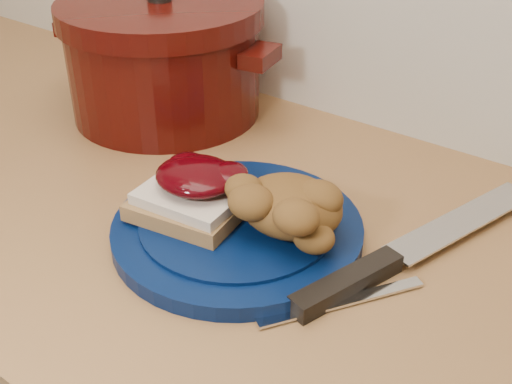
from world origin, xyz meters
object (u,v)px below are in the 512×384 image
Objects in this scene: pepper_grinder at (109,54)px; butter_knife at (342,302)px; plate at (237,229)px; dutch_oven at (164,58)px; chef_knife at (381,265)px.

butter_knife is at bearing -22.00° from pepper_grinder.
dutch_oven is (-0.28, 0.19, 0.08)m from plate.
plate is 0.16m from chef_knife.
plate is at bearing -34.03° from dutch_oven.
chef_knife is at bearing 13.25° from plate.
dutch_oven is 0.13m from pepper_grinder.
dutch_oven is (-0.43, 0.15, 0.07)m from chef_knife.
pepper_grinder is at bearing 154.34° from plate.
chef_knife is at bearing -19.46° from dutch_oven.
butter_knife is (0.15, -0.03, -0.01)m from plate.
chef_knife is at bearing -15.83° from pepper_grinder.
pepper_grinder is at bearing 100.91° from butter_knife.
pepper_grinder reaches higher than butter_knife.
plate is 0.78× the size of dutch_oven.
pepper_grinder is (-0.40, 0.19, 0.05)m from plate.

